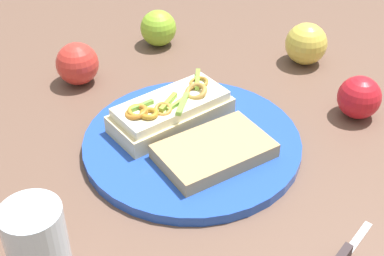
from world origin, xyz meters
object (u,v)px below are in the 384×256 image
Objects in this scene: plate at (192,143)px; apple_0 at (77,64)px; apple_4 at (306,44)px; drinking_glass at (37,245)px; apple_2 at (158,28)px; sandwich at (171,111)px; apple_1 at (359,97)px; bread_slice_side at (214,151)px.

apple_0 is (0.09, -0.25, 0.03)m from plate.
apple_4 is 0.61m from drinking_glass.
drinking_glass reaches higher than apple_2.
apple_4 reaches higher than sandwich.
apple_0 reaches higher than apple_1.
apple_1 is at bearing -29.30° from sandwich.
apple_0 is 0.70× the size of drinking_glass.
apple_0 is at bearing 103.00° from bread_slice_side.
bread_slice_side is 0.32m from apple_0.
apple_2 is 0.56m from drinking_glass.
apple_4 is at bearing -157.40° from plate.
drinking_glass is at bearing -153.90° from sandwich.
drinking_glass reaches higher than bread_slice_side.
apple_2 is at bearing -106.54° from plate.
drinking_glass is (0.27, 0.08, 0.03)m from bread_slice_side.
apple_2 reaches higher than plate.
sandwich is (0.01, -0.05, 0.03)m from plate.
apple_4 is (-0.30, -0.12, 0.03)m from plate.
sandwich is at bearing 13.56° from apple_4.
sandwich reaches higher than plate.
drinking_glass is (0.17, 0.38, 0.02)m from apple_0.
apple_4 is (-0.39, 0.13, 0.00)m from apple_0.
apple_1 is at bearing 139.76° from apple_0.
apple_1 is 0.40m from apple_2.
bread_slice_side is (-0.02, 0.10, -0.01)m from sandwich.
plate is 4.67× the size of apple_2.
apple_1 is (-0.36, 0.30, -0.00)m from apple_0.
apple_2 is at bearing 59.32° from sandwich.
sandwich reaches higher than apple_2.
apple_4 is at bearing 4.12° from sandwich.
plate is 4.24× the size of apple_4.
sandwich is 2.67× the size of apple_0.
sandwich is 2.86× the size of apple_1.
plate is at bearing 109.22° from apple_0.
plate is 0.33m from apple_2.
apple_4 is (-0.31, -0.07, 0.00)m from sandwich.
apple_2 is at bearing -63.95° from apple_1.
apple_0 is at bearing 18.31° from apple_2.
drinking_glass is at bearing 8.40° from apple_1.
apple_1 is 0.65× the size of drinking_glass.
bread_slice_side is 2.27× the size of apple_1.
drinking_glass reaches higher than sandwich.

